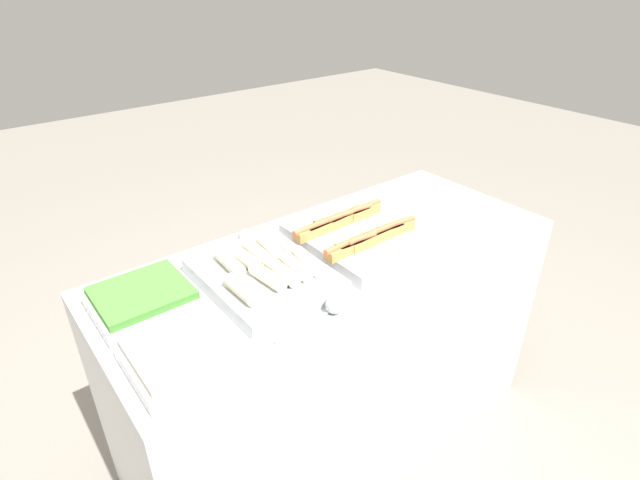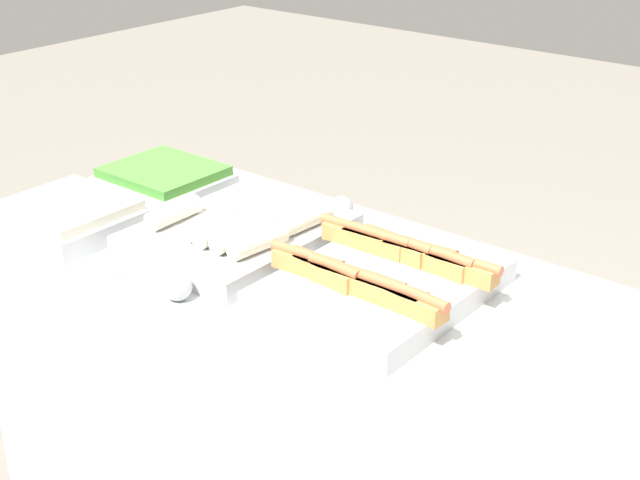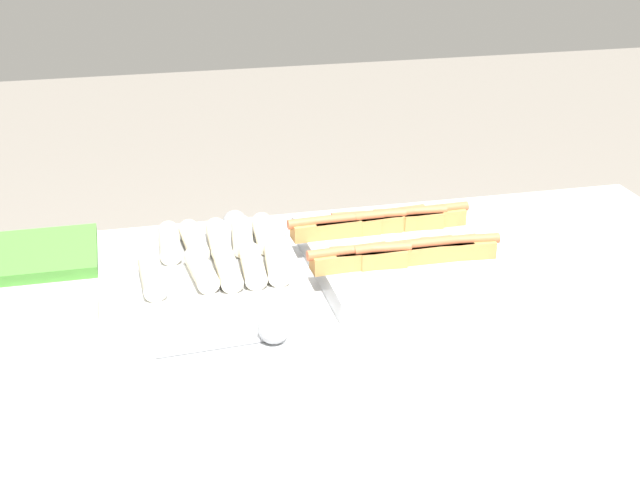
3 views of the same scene
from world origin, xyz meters
TOP-DOWN VIEW (x-y plane):
  - counter at (0.00, 0.00)m, footprint 1.70×0.71m
  - tray_hotdogs at (0.08, 0.00)m, footprint 0.42×0.47m
  - tray_wraps at (-0.30, 0.00)m, footprint 0.36×0.45m
  - tray_side_front at (-0.67, -0.19)m, footprint 0.29×0.25m
  - tray_side_back at (-0.67, 0.10)m, footprint 0.29×0.25m
  - serving_spoon_near at (-0.24, -0.26)m, footprint 0.25×0.06m
  - serving_spoon_far at (-0.23, 0.26)m, footprint 0.26×0.06m

SIDE VIEW (x-z plane):
  - counter at x=0.00m, z-range 0.00..0.93m
  - serving_spoon_far at x=-0.23m, z-range 0.93..0.99m
  - serving_spoon_near at x=-0.24m, z-range 0.93..0.99m
  - tray_side_front at x=-0.67m, z-range 0.93..1.01m
  - tray_side_back at x=-0.67m, z-range 0.93..1.01m
  - tray_wraps at x=-0.30m, z-range 0.92..1.02m
  - tray_hotdogs at x=0.08m, z-range 0.92..1.02m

